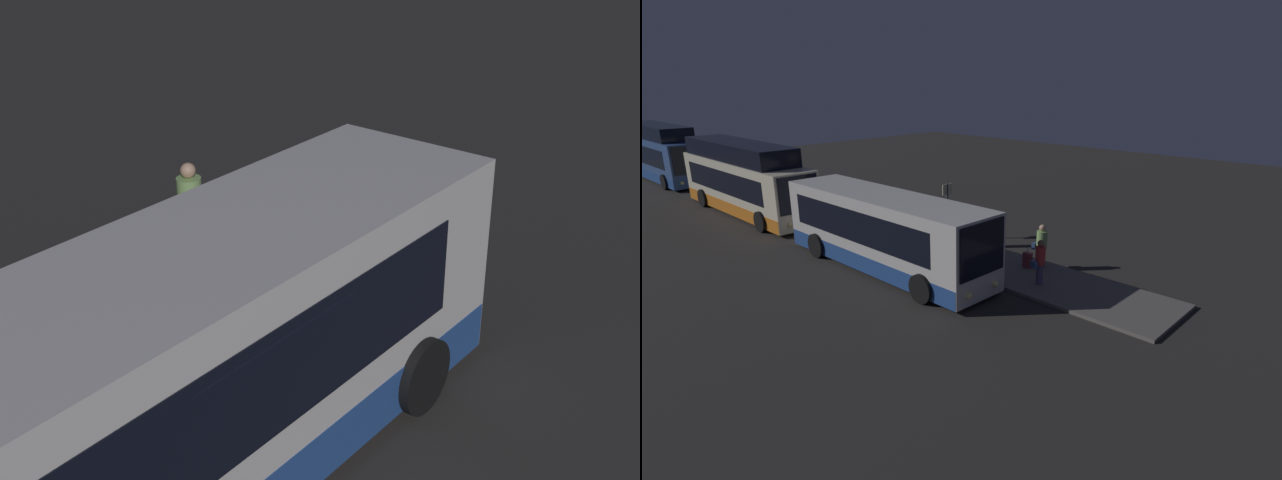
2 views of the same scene
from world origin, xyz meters
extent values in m
cube|color=#605B56|center=(0.00, 3.27, 0.06)|extent=(20.00, 3.35, 0.13)
cube|color=silver|center=(-0.75, 0.02, 1.65)|extent=(10.56, 2.49, 2.93)
cube|color=#23478C|center=(-0.75, 0.02, 0.54)|extent=(10.51, 2.51, 0.70)
cube|color=black|center=(-1.02, 0.02, 2.01)|extent=(8.66, 2.52, 1.29)
cube|color=black|center=(4.55, 0.02, 2.08)|extent=(0.06, 2.19, 1.88)
sphere|color=#F9E58C|center=(4.57, 0.70, 0.64)|extent=(0.24, 0.24, 0.24)
sphere|color=#F9E58C|center=(4.57, -0.67, 0.64)|extent=(0.24, 0.24, 0.24)
cylinder|color=black|center=(2.84, 1.26, 0.54)|extent=(1.08, 0.30, 1.08)
cylinder|color=black|center=(2.84, -1.22, 0.54)|extent=(1.08, 0.30, 1.08)
cylinder|color=#2D2D33|center=(4.03, 4.26, 0.54)|extent=(0.37, 0.37, 0.83)
cylinder|color=#8CB766|center=(4.03, 4.26, 1.32)|extent=(0.53, 0.53, 0.72)
sphere|color=tan|center=(4.03, 4.26, 1.81)|extent=(0.27, 0.27, 0.27)
cube|color=#334C7F|center=(3.72, 4.18, 1.01)|extent=(0.20, 0.31, 0.24)
cylinder|color=#4C476B|center=(5.02, 2.75, 0.53)|extent=(0.32, 0.32, 0.80)
cylinder|color=#BF3333|center=(5.02, 2.75, 1.27)|extent=(0.46, 0.46, 0.69)
sphere|color=brown|center=(5.02, 2.75, 1.75)|extent=(0.26, 0.26, 0.26)
cube|color=#334C7F|center=(4.94, 2.48, 0.98)|extent=(0.31, 0.21, 0.24)
cube|color=maroon|center=(3.64, 3.86, 0.45)|extent=(0.36, 0.21, 0.64)
cylinder|color=black|center=(3.64, 3.86, 0.88)|extent=(0.02, 0.02, 0.24)
camera|label=1|loc=(-5.87, -6.29, 7.30)|focal=50.00mm
camera|label=2|loc=(14.93, -11.86, 7.52)|focal=28.00mm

